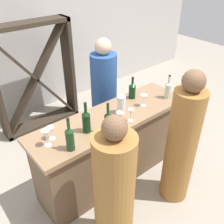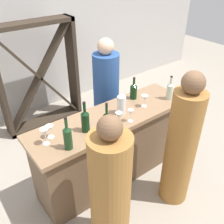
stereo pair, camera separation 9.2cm
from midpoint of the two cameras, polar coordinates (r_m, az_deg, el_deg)
The scene contains 18 objects.
ground_plane at distance 3.39m, azimuth -0.80°, elevation -13.98°, with size 12.00×12.00×0.00m, color #9E9384.
back_wall at distance 4.40m, azimuth -20.18°, elevation 16.77°, with size 8.00×0.10×2.80m, color #BCB7B2.
bar_counter at distance 3.07m, azimuth -0.87°, elevation -7.99°, with size 1.93×0.58×0.92m.
wine_rack at distance 4.05m, azimuth -17.57°, elevation 7.27°, with size 1.25×0.28×1.66m.
wine_bottle_leftmost_olive_green at distance 2.31m, azimuth -10.63°, elevation -5.81°, with size 0.08×0.08×0.34m.
wine_bottle_second_left_dark_green at distance 2.51m, azimuth -6.87°, elevation -2.01°, with size 0.08×0.08×0.34m.
wine_bottle_center_dark_green at distance 2.47m, azimuth -1.97°, elevation -2.25°, with size 0.07×0.07×0.34m.
wine_bottle_second_right_dark_green at distance 3.10m, azimuth 3.73°, elevation 4.91°, with size 0.08×0.08×0.28m.
wine_bottle_rightmost_clear_pale at distance 3.15m, azimuth 11.70°, elevation 5.02°, with size 0.08×0.08×0.30m.
wine_glass_near_left at distance 2.66m, azimuth 3.32°, elevation -0.12°, with size 0.06×0.06×0.14m.
wine_glass_near_center at distance 2.56m, azimuth 0.69°, elevation -0.99°, with size 0.07×0.07×0.17m.
wine_glass_near_right at distance 2.94m, azimuth 6.31°, elevation 3.20°, with size 0.08×0.08×0.14m.
wine_glass_far_left at distance 2.40m, azimuth -15.74°, elevation -4.91°, with size 0.08×0.08×0.17m.
wine_glass_far_center at distance 2.49m, azimuth -14.70°, elevation -4.07°, with size 0.08×0.08×0.14m.
water_pitcher at distance 2.79m, azimuth 1.15°, elevation 1.63°, with size 0.10×0.10×0.21m.
person_left_guest at distance 2.32m, azimuth -0.73°, elevation -17.78°, with size 0.40×0.40×1.48m.
person_center_guest at distance 2.77m, azimuth 14.51°, elevation -7.13°, with size 0.38×0.38×1.59m.
person_right_guest at distance 3.57m, azimuth -2.54°, elevation 3.32°, with size 0.36×0.36×1.56m.
Camera 1 is at (-1.49, -1.79, 2.47)m, focal length 40.52 mm.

